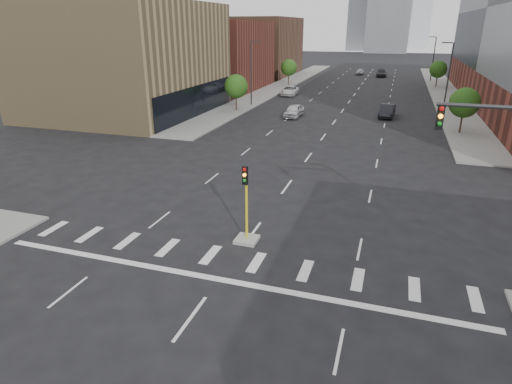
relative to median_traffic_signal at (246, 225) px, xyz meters
The scene contains 19 objects.
ground 9.02m from the median_traffic_signal, 90.00° to the right, with size 400.00×400.00×0.00m, color black.
sidewalk_left_far 66.75m from the median_traffic_signal, 102.99° to the left, with size 5.00×92.00×0.15m, color gray.
sidewalk_right_far 66.75m from the median_traffic_signal, 77.01° to the left, with size 5.00×92.00×0.15m, color gray.
building_left_mid 41.90m from the median_traffic_signal, 131.55° to the left, with size 20.00×24.00×14.00m, color #927A52.
building_left_far_a 63.52m from the median_traffic_signal, 115.74° to the left, with size 20.00×22.00×12.00m, color brown.
building_left_far_b 87.64m from the median_traffic_signal, 108.32° to the left, with size 20.00×24.00×13.00m, color brown.
median_traffic_signal is the anchor object (origin of this frame).
streetlight_right_a 48.12m from the median_traffic_signal, 73.76° to the left, with size 1.60×0.22×9.07m.
streetlight_right_b 82.23m from the median_traffic_signal, 80.60° to the left, with size 1.60×0.22×9.07m.
streetlight_left 43.36m from the median_traffic_signal, 108.10° to the left, with size 1.60×0.22×9.07m.
tree_left_near 38.73m from the median_traffic_signal, 111.23° to the left, with size 3.20×3.20×4.85m.
tree_left_far 67.54m from the median_traffic_signal, 101.97° to the left, with size 3.20×3.20×4.85m.
tree_right_near 34.13m from the median_traffic_signal, 65.72° to the left, with size 3.20×3.20×4.85m.
tree_right_far 72.44m from the median_traffic_signal, 78.85° to the left, with size 3.20×3.20×4.85m.
car_near_left 35.05m from the median_traffic_signal, 99.03° to the left, with size 1.90×4.73×1.61m, color silver.
car_mid_right 38.66m from the median_traffic_signal, 81.00° to the left, with size 1.72×4.94×1.63m, color black.
car_far_left 53.76m from the median_traffic_signal, 101.26° to the left, with size 2.54×5.52×1.53m, color silver.
car_deep_right 87.33m from the median_traffic_signal, 88.01° to the left, with size 2.29×5.63×1.63m, color black.
car_distant 90.60m from the median_traffic_signal, 91.35° to the left, with size 1.64×4.09×1.39m, color #A4A5A9.
Camera 1 is at (6.95, -10.79, 11.06)m, focal length 30.00 mm.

